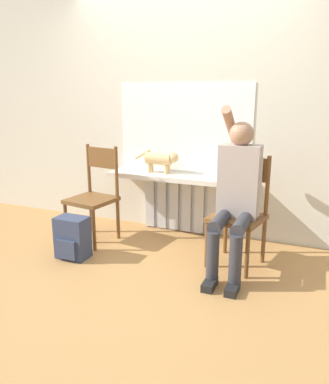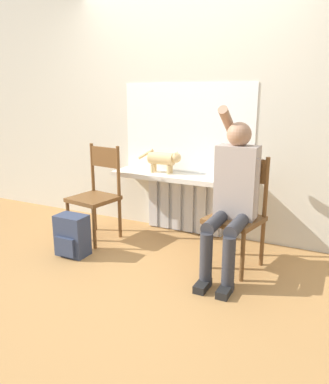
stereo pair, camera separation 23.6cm
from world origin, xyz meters
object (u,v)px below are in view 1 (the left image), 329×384
object	(u,v)px
chair_right	(239,211)
chair_left	(94,194)
person	(237,190)
cat	(161,159)
backpack	(72,238)

from	to	relation	value
chair_right	chair_left	bearing A→B (deg)	-167.94
person	cat	world-z (taller)	person
chair_left	chair_right	xyz separation A→B (m)	(1.48, -0.00, 0.00)
chair_left	chair_right	size ratio (longest dim) A/B	1.00
person	backpack	distance (m)	1.55
person	backpack	bearing A→B (deg)	-165.83
chair_left	chair_right	distance (m)	1.48
chair_right	cat	size ratio (longest dim) A/B	1.92
chair_right	cat	distance (m)	1.11
chair_left	cat	size ratio (longest dim) A/B	1.92
chair_left	backpack	size ratio (longest dim) A/B	2.49
chair_right	person	xyz separation A→B (m)	(-0.01, -0.12, 0.21)
person	backpack	size ratio (longest dim) A/B	3.56
chair_right	backpack	bearing A→B (deg)	-149.52
chair_right	person	size ratio (longest dim) A/B	0.70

